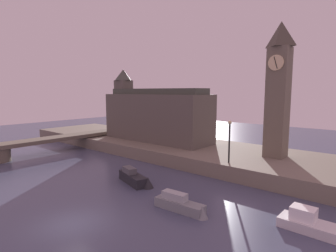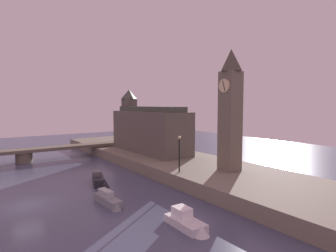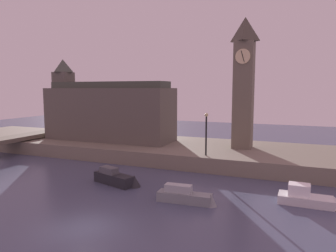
{
  "view_description": "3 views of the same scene",
  "coord_description": "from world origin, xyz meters",
  "px_view_note": "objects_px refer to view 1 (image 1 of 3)",
  "views": [
    {
      "loc": [
        15.47,
        -8.66,
        8.45
      ],
      "look_at": [
        -4.52,
        14.77,
        4.54
      ],
      "focal_mm": 29.36,
      "sensor_mm": 36.0,
      "label": 1
    },
    {
      "loc": [
        27.67,
        -3.9,
        9.21
      ],
      "look_at": [
        -2.64,
        17.6,
        6.3
      ],
      "focal_mm": 29.92,
      "sensor_mm": 36.0,
      "label": 2
    },
    {
      "loc": [
        11.04,
        -14.16,
        7.93
      ],
      "look_at": [
        -0.8,
        14.64,
        4.27
      ],
      "focal_mm": 33.78,
      "sensor_mm": 36.0,
      "label": 3
    }
  ],
  "objects_px": {
    "parliament_hall": "(154,115)",
    "boat_ferry_white": "(318,226)",
    "boat_cruiser_grey": "(183,205)",
    "streetlamp": "(229,137)",
    "clock_tower": "(278,89)",
    "boat_barge_dark": "(135,178)"
  },
  "relations": [
    {
      "from": "streetlamp",
      "to": "boat_ferry_white",
      "type": "relative_size",
      "value": 0.97
    },
    {
      "from": "boat_ferry_white",
      "to": "streetlamp",
      "type": "bearing_deg",
      "value": 145.99
    },
    {
      "from": "parliament_hall",
      "to": "boat_cruiser_grey",
      "type": "bearing_deg",
      "value": -41.16
    },
    {
      "from": "clock_tower",
      "to": "parliament_hall",
      "type": "xyz_separation_m",
      "value": [
        -17.04,
        -0.71,
        -3.56
      ]
    },
    {
      "from": "streetlamp",
      "to": "boat_ferry_white",
      "type": "distance_m",
      "value": 11.75
    },
    {
      "from": "parliament_hall",
      "to": "boat_ferry_white",
      "type": "xyz_separation_m",
      "value": [
        23.71,
        -10.92,
        -4.69
      ]
    },
    {
      "from": "streetlamp",
      "to": "boat_barge_dark",
      "type": "height_order",
      "value": "streetlamp"
    },
    {
      "from": "clock_tower",
      "to": "boat_cruiser_grey",
      "type": "relative_size",
      "value": 3.21
    },
    {
      "from": "streetlamp",
      "to": "boat_cruiser_grey",
      "type": "distance_m",
      "value": 9.85
    },
    {
      "from": "clock_tower",
      "to": "boat_cruiser_grey",
      "type": "distance_m",
      "value": 16.69
    },
    {
      "from": "boat_cruiser_grey",
      "to": "boat_barge_dark",
      "type": "relative_size",
      "value": 0.94
    },
    {
      "from": "streetlamp",
      "to": "boat_barge_dark",
      "type": "relative_size",
      "value": 0.9
    },
    {
      "from": "parliament_hall",
      "to": "boat_cruiser_grey",
      "type": "height_order",
      "value": "parliament_hall"
    },
    {
      "from": "clock_tower",
      "to": "streetlamp",
      "type": "xyz_separation_m",
      "value": [
        -2.6,
        -5.38,
        -4.63
      ]
    },
    {
      "from": "parliament_hall",
      "to": "boat_ferry_white",
      "type": "bearing_deg",
      "value": -24.73
    },
    {
      "from": "parliament_hall",
      "to": "streetlamp",
      "type": "xyz_separation_m",
      "value": [
        14.44,
        -4.67,
        -1.07
      ]
    },
    {
      "from": "streetlamp",
      "to": "boat_ferry_white",
      "type": "height_order",
      "value": "streetlamp"
    },
    {
      "from": "clock_tower",
      "to": "streetlamp",
      "type": "bearing_deg",
      "value": -115.81
    },
    {
      "from": "parliament_hall",
      "to": "boat_cruiser_grey",
      "type": "distance_m",
      "value": 21.4
    },
    {
      "from": "parliament_hall",
      "to": "streetlamp",
      "type": "relative_size",
      "value": 3.96
    },
    {
      "from": "streetlamp",
      "to": "boat_ferry_white",
      "type": "xyz_separation_m",
      "value": [
        9.27,
        -6.25,
        -3.62
      ]
    },
    {
      "from": "streetlamp",
      "to": "boat_cruiser_grey",
      "type": "relative_size",
      "value": 0.95
    }
  ]
}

